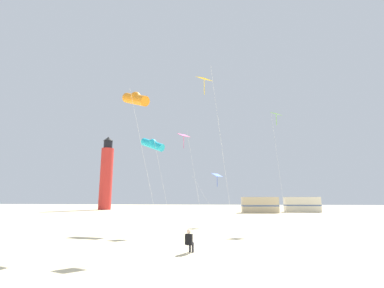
{
  "coord_description": "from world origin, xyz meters",
  "views": [
    {
      "loc": [
        3.02,
        -6.72,
        2.76
      ],
      "look_at": [
        1.34,
        9.11,
        5.82
      ],
      "focal_mm": 26.01,
      "sensor_mm": 36.0,
      "label": 1
    }
  ],
  "objects_px": {
    "kite_diamond_rainbow": "(184,139)",
    "kite_tube_cyan": "(153,144)",
    "kite_flyer_standing": "(189,240)",
    "kite_diamond_lime": "(276,119)",
    "kite_tube_orange": "(136,99)",
    "kite_diamond_gold": "(206,85)",
    "lighthouse_distant": "(106,175)",
    "rv_van_tan": "(260,205)",
    "kite_diamond_blue": "(217,177)",
    "rv_van_cream": "(302,205)"
  },
  "relations": [
    {
      "from": "lighthouse_distant",
      "to": "rv_van_tan",
      "type": "relative_size",
      "value": 2.56
    },
    {
      "from": "kite_tube_orange",
      "to": "kite_diamond_rainbow",
      "type": "height_order",
      "value": "kite_tube_orange"
    },
    {
      "from": "lighthouse_distant",
      "to": "rv_van_cream",
      "type": "distance_m",
      "value": 42.42
    },
    {
      "from": "kite_tube_orange",
      "to": "kite_diamond_blue",
      "type": "bearing_deg",
      "value": 65.07
    },
    {
      "from": "kite_tube_orange",
      "to": "kite_tube_cyan",
      "type": "bearing_deg",
      "value": 93.76
    },
    {
      "from": "kite_flyer_standing",
      "to": "kite_tube_orange",
      "type": "xyz_separation_m",
      "value": [
        -4.09,
        3.03,
        8.79
      ]
    },
    {
      "from": "kite_tube_orange",
      "to": "kite_diamond_gold",
      "type": "xyz_separation_m",
      "value": [
        4.77,
        1.09,
        1.24
      ]
    },
    {
      "from": "kite_diamond_gold",
      "to": "kite_diamond_lime",
      "type": "relative_size",
      "value": 1.01
    },
    {
      "from": "kite_tube_orange",
      "to": "rv_van_cream",
      "type": "relative_size",
      "value": 1.56
    },
    {
      "from": "kite_diamond_gold",
      "to": "rv_van_tan",
      "type": "distance_m",
      "value": 35.88
    },
    {
      "from": "kite_diamond_rainbow",
      "to": "rv_van_cream",
      "type": "bearing_deg",
      "value": 60.06
    },
    {
      "from": "kite_diamond_rainbow",
      "to": "kite_diamond_gold",
      "type": "xyz_separation_m",
      "value": [
        2.23,
        -5.33,
        2.74
      ]
    },
    {
      "from": "kite_tube_cyan",
      "to": "kite_diamond_lime",
      "type": "distance_m",
      "value": 12.57
    },
    {
      "from": "kite_flyer_standing",
      "to": "lighthouse_distant",
      "type": "bearing_deg",
      "value": -46.17
    },
    {
      "from": "kite_flyer_standing",
      "to": "kite_diamond_blue",
      "type": "bearing_deg",
      "value": -78.55
    },
    {
      "from": "kite_flyer_standing",
      "to": "kite_diamond_gold",
      "type": "relative_size",
      "value": 0.1
    },
    {
      "from": "kite_tube_cyan",
      "to": "rv_van_cream",
      "type": "height_order",
      "value": "kite_tube_cyan"
    },
    {
      "from": "rv_van_cream",
      "to": "kite_diamond_gold",
      "type": "bearing_deg",
      "value": -112.83
    },
    {
      "from": "kite_tube_cyan",
      "to": "kite_diamond_blue",
      "type": "distance_m",
      "value": 7.78
    },
    {
      "from": "kite_diamond_rainbow",
      "to": "kite_tube_cyan",
      "type": "relative_size",
      "value": 1.02
    },
    {
      "from": "kite_diamond_blue",
      "to": "rv_van_tan",
      "type": "xyz_separation_m",
      "value": [
        7.31,
        23.54,
        -3.45
      ]
    },
    {
      "from": "rv_van_tan",
      "to": "rv_van_cream",
      "type": "relative_size",
      "value": 1.02
    },
    {
      "from": "kite_tube_cyan",
      "to": "rv_van_cream",
      "type": "distance_m",
      "value": 38.51
    },
    {
      "from": "lighthouse_distant",
      "to": "kite_diamond_lime",
      "type": "bearing_deg",
      "value": -46.84
    },
    {
      "from": "kite_diamond_rainbow",
      "to": "kite_diamond_gold",
      "type": "relative_size",
      "value": 0.74
    },
    {
      "from": "kite_diamond_gold",
      "to": "lighthouse_distant",
      "type": "distance_m",
      "value": 50.01
    },
    {
      "from": "kite_tube_orange",
      "to": "kite_diamond_blue",
      "type": "height_order",
      "value": "kite_tube_orange"
    },
    {
      "from": "kite_tube_orange",
      "to": "rv_van_tan",
      "type": "distance_m",
      "value": 37.91
    },
    {
      "from": "kite_tube_orange",
      "to": "lighthouse_distant",
      "type": "xyz_separation_m",
      "value": [
        -20.65,
        44.07,
        -1.57
      ]
    },
    {
      "from": "kite_flyer_standing",
      "to": "kite_diamond_gold",
      "type": "distance_m",
      "value": 10.86
    },
    {
      "from": "kite_diamond_lime",
      "to": "lighthouse_distant",
      "type": "bearing_deg",
      "value": 133.16
    },
    {
      "from": "kite_diamond_rainbow",
      "to": "rv_van_tan",
      "type": "distance_m",
      "value": 30.85
    },
    {
      "from": "kite_tube_orange",
      "to": "kite_diamond_gold",
      "type": "relative_size",
      "value": 0.89
    },
    {
      "from": "kite_tube_cyan",
      "to": "kite_diamond_lime",
      "type": "relative_size",
      "value": 0.73
    },
    {
      "from": "kite_tube_orange",
      "to": "kite_diamond_lime",
      "type": "relative_size",
      "value": 0.9
    },
    {
      "from": "kite_diamond_blue",
      "to": "kite_tube_cyan",
      "type": "bearing_deg",
      "value": -141.42
    },
    {
      "from": "kite_diamond_lime",
      "to": "lighthouse_distant",
      "type": "xyz_separation_m",
      "value": [
        -31.99,
        34.12,
        -2.68
      ]
    },
    {
      "from": "kite_diamond_blue",
      "to": "rv_van_cream",
      "type": "bearing_deg",
      "value": 59.91
    },
    {
      "from": "kite_diamond_rainbow",
      "to": "kite_diamond_blue",
      "type": "bearing_deg",
      "value": 60.93
    },
    {
      "from": "kite_flyer_standing",
      "to": "rv_van_cream",
      "type": "distance_m",
      "value": 44.57
    },
    {
      "from": "kite_tube_cyan",
      "to": "kite_diamond_blue",
      "type": "bearing_deg",
      "value": 38.58
    },
    {
      "from": "rv_van_cream",
      "to": "kite_diamond_lime",
      "type": "bearing_deg",
      "value": -108.01
    },
    {
      "from": "kite_tube_orange",
      "to": "lighthouse_distant",
      "type": "bearing_deg",
      "value": 115.1
    },
    {
      "from": "kite_diamond_lime",
      "to": "rv_van_cream",
      "type": "bearing_deg",
      "value": 71.39
    },
    {
      "from": "kite_flyer_standing",
      "to": "kite_tube_cyan",
      "type": "xyz_separation_m",
      "value": [
        -4.53,
        9.8,
        6.91
      ]
    },
    {
      "from": "kite_diamond_blue",
      "to": "rv_van_tan",
      "type": "distance_m",
      "value": 24.89
    },
    {
      "from": "kite_diamond_rainbow",
      "to": "rv_van_cream",
      "type": "height_order",
      "value": "kite_diamond_rainbow"
    },
    {
      "from": "kite_diamond_blue",
      "to": "kite_diamond_rainbow",
      "type": "bearing_deg",
      "value": -119.07
    },
    {
      "from": "kite_flyer_standing",
      "to": "kite_diamond_lime",
      "type": "relative_size",
      "value": 0.1
    },
    {
      "from": "lighthouse_distant",
      "to": "kite_diamond_gold",
      "type": "bearing_deg",
      "value": -59.41
    }
  ]
}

